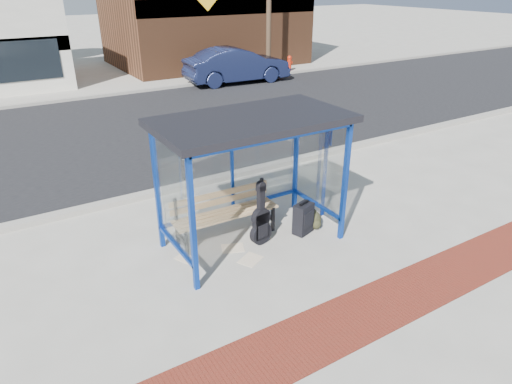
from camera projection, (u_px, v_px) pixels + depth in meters
ground at (253, 242)px, 8.60m from camera, size 120.00×120.00×0.00m
brick_paver_strip at (346, 322)px, 6.59m from camera, size 60.00×1.00×0.01m
curb_near at (190, 185)px, 10.81m from camera, size 60.00×0.25×0.12m
street_asphalt at (125, 131)px, 14.76m from camera, size 60.00×10.00×0.00m
curb_far at (88, 97)px, 18.67m from camera, size 60.00×0.25×0.12m
far_sidewalk at (78, 90)px, 20.16m from camera, size 60.00×4.00×0.01m
bus_shelter at (250, 136)px, 7.77m from camera, size 3.30×1.80×2.42m
storefront_brown at (204, 3)px, 25.26m from camera, size 10.00×7.08×6.40m
bench at (224, 211)px, 8.57m from camera, size 2.04×0.55×0.96m
guitar_bag at (261, 223)px, 8.36m from camera, size 0.45×0.18×1.19m
suitcase at (303, 219)px, 8.76m from camera, size 0.45×0.35×0.68m
backpack at (314, 220)px, 8.98m from camera, size 0.33×0.31×0.38m
sign_post at (326, 162)px, 9.07m from camera, size 0.13×0.25×2.11m
newspaper_a at (186, 258)px, 8.10m from camera, size 0.39×0.43×0.01m
newspaper_b at (251, 260)px, 8.05m from camera, size 0.50×0.46×0.01m
newspaper_c at (233, 248)px, 8.39m from camera, size 0.50×0.45×0.01m
parked_car at (237, 65)px, 21.18m from camera, size 4.97×2.02×1.61m
fire_hydrant at (289, 63)px, 23.92m from camera, size 0.35×0.24×0.80m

